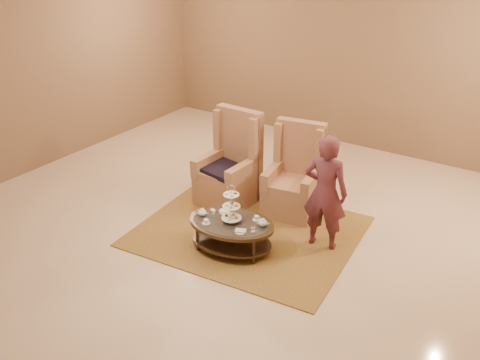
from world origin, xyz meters
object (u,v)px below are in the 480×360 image
Objects in this scene: person at (325,193)px; armchair_right at (294,183)px; tea_table at (232,227)px; armchair_left at (231,172)px.

armchair_right is at bearing -47.42° from person.
tea_table is 1.38m from armchair_right.
person reaches higher than armchair_right.
person is (0.76, -0.63, 0.33)m from armchair_right.
tea_table is 0.80× the size of person.
armchair_left is at bearing 114.33° from tea_table.
person is at bearing 28.38° from tea_table.
armchair_left is at bearing -173.56° from armchair_right.
armchair_right reaches higher than tea_table.
armchair_left is 1.74m from person.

